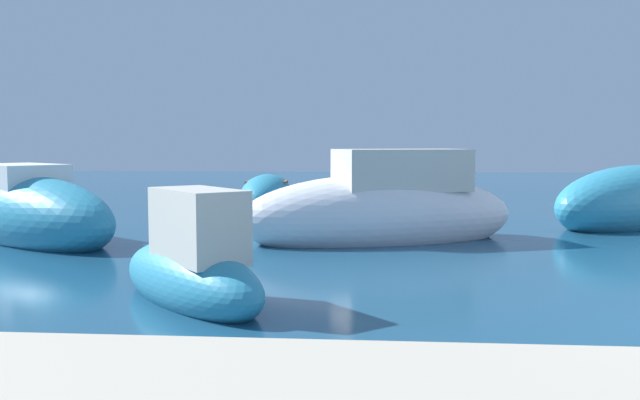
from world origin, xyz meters
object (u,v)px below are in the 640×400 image
moored_boat_4 (192,269)px  moored_boat_3 (267,197)px  moored_boat_1 (30,214)px  moored_boat_2 (638,203)px  moored_boat_0 (382,211)px

moored_boat_4 → moored_boat_3: bearing=-36.0°
moored_boat_3 → moored_boat_4: size_ratio=1.26×
moored_boat_1 → moored_boat_3: (3.87, 6.87, -0.16)m
moored_boat_2 → moored_boat_3: moored_boat_2 is taller
moored_boat_0 → moored_boat_3: 7.26m
moored_boat_2 → moored_boat_4: (-8.73, -8.94, -0.10)m
moored_boat_0 → moored_boat_1: size_ratio=1.09×
moored_boat_3 → moored_boat_0: bearing=-152.4°
moored_boat_2 → moored_boat_3: bearing=123.6°
moored_boat_0 → moored_boat_2: 7.07m
moored_boat_1 → moored_boat_3: bearing=97.9°
moored_boat_0 → moored_boat_4: 6.19m
moored_boat_0 → moored_boat_2: size_ratio=1.06×
moored_boat_0 → moored_boat_1: bearing=-16.6°
moored_boat_0 → moored_boat_3: bearing=-82.2°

